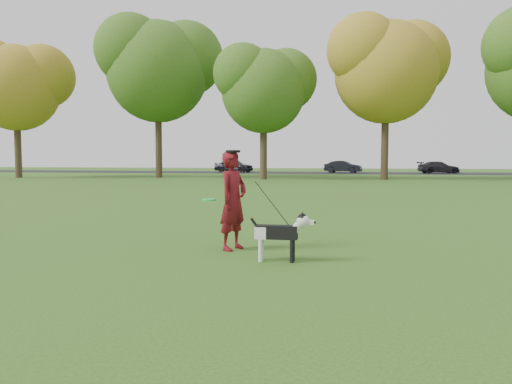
% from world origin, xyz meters
% --- Properties ---
extents(ground, '(120.00, 120.00, 0.00)m').
position_xyz_m(ground, '(0.00, 0.00, 0.00)').
color(ground, '#285116').
rests_on(ground, ground).
extents(road, '(120.00, 7.00, 0.02)m').
position_xyz_m(road, '(0.00, 40.00, 0.01)').
color(road, black).
rests_on(road, ground).
extents(man, '(0.58, 0.68, 1.59)m').
position_xyz_m(man, '(-0.32, 0.08, 0.80)').
color(man, '#510B13').
rests_on(man, ground).
extents(dog, '(0.94, 0.19, 0.72)m').
position_xyz_m(dog, '(0.57, -0.69, 0.44)').
color(dog, black).
rests_on(dog, ground).
extents(car_left, '(4.07, 2.36, 1.30)m').
position_xyz_m(car_left, '(-9.32, 40.00, 0.67)').
color(car_left, black).
rests_on(car_left, road).
extents(car_mid, '(3.64, 1.98, 1.14)m').
position_xyz_m(car_mid, '(1.22, 40.00, 0.59)').
color(car_mid, black).
rests_on(car_mid, road).
extents(car_right, '(3.97, 2.28, 1.08)m').
position_xyz_m(car_right, '(9.83, 40.00, 0.56)').
color(car_right, black).
rests_on(car_right, road).
extents(man_held_items, '(1.50, 0.89, 1.12)m').
position_xyz_m(man_held_items, '(0.37, -0.33, 0.80)').
color(man_held_items, '#1BDB42').
rests_on(man_held_items, ground).
extents(tree_row, '(51.74, 8.86, 12.01)m').
position_xyz_m(tree_row, '(-1.43, 26.07, 7.41)').
color(tree_row, '#38281C').
rests_on(tree_row, ground).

